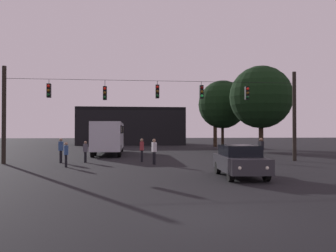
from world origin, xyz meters
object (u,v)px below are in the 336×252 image
Objects in this scene: pedestrian_crossing_center at (142,149)px; tree_behind_building at (261,97)px; car_near_right at (240,160)px; pedestrian_trailing at (66,153)px; tree_right_far at (222,105)px; pedestrian_crossing_left at (85,151)px; city_bus at (109,135)px; pedestrian_near_bus at (154,150)px; pedestrian_crossing_right at (61,149)px; pedestrian_far_side at (261,149)px; tree_left_silhouette at (215,103)px.

tree_behind_building is at bearing 36.16° from pedestrian_crossing_center.
pedestrian_trailing is (-9.00, 5.78, 0.05)m from car_near_right.
tree_behind_building is at bearing -73.22° from tree_right_far.
pedestrian_crossing_left is 0.99× the size of pedestrian_trailing.
pedestrian_near_bus is (3.48, -11.13, -0.91)m from city_bus.
pedestrian_crossing_right is (-1.66, -0.05, 0.13)m from pedestrian_crossing_left.
pedestrian_far_side is (13.88, -1.27, 0.01)m from pedestrian_crossing_right.
pedestrian_crossing_right is at bearing 163.42° from pedestrian_near_bus.
car_near_right is at bearing -64.79° from pedestrian_crossing_center.
pedestrian_far_side reaches higher than pedestrian_trailing.
city_bus is at bearing -133.56° from tree_left_silhouette.
car_near_right is at bearing -103.54° from tree_right_far.
pedestrian_crossing_right is at bearing -178.13° from pedestrian_crossing_left.
tree_left_silhouette is at bearing 59.36° from pedestrian_trailing.
tree_behind_building is at bearing 35.75° from pedestrian_trailing.
pedestrian_near_bus is 28.63m from tree_left_silhouette.
pedestrian_crossing_left is 0.18× the size of tree_right_far.
pedestrian_crossing_center is (-4.26, 9.06, 0.15)m from car_near_right.
pedestrian_near_bus is 0.98× the size of pedestrian_far_side.
tree_right_far reaches higher than pedestrian_trailing.
tree_left_silhouette is at bearing 67.66° from pedestrian_near_bus.
pedestrian_near_bus is 0.20× the size of tree_left_silhouette.
car_near_right is 34.26m from tree_left_silhouette.
tree_right_far is (15.02, 19.20, 4.53)m from pedestrian_trailing.
tree_right_far is at bearing 51.97° from pedestrian_trailing.
pedestrian_crossing_right is 6.59m from pedestrian_near_bus.
tree_left_silhouette reaches higher than pedestrian_crossing_left.
pedestrian_crossing_left is at bearing -178.67° from pedestrian_crossing_center.
pedestrian_crossing_center is 0.99× the size of pedestrian_near_bus.
pedestrian_trailing is at bearing -145.35° from pedestrian_crossing_center.
pedestrian_trailing reaches higher than car_near_right.
pedestrian_trailing is at bearing -74.58° from pedestrian_crossing_right.
pedestrian_crossing_right is 20.70m from tree_behind_building.
pedestrian_crossing_right is 0.19× the size of tree_behind_building.
pedestrian_near_bus is at bearing -175.35° from pedestrian_far_side.
tree_right_far is at bearing 83.43° from pedestrian_far_side.
pedestrian_trailing is 0.17× the size of tree_behind_building.
pedestrian_far_side is (11.04, -10.51, -0.89)m from city_bus.
car_near_right is 13.29m from pedestrian_crossing_right.
car_near_right is at bearing -117.74° from pedestrian_far_side.
tree_left_silhouette is 0.94× the size of tree_behind_building.
pedestrian_crossing_right reaches higher than pedestrian_trailing.
pedestrian_near_bus reaches higher than pedestrian_crossing_left.
tree_behind_building is at bearing 65.89° from car_near_right.
tree_left_silhouette is at bearing 64.56° from pedestrian_crossing_center.
tree_behind_building is (16.30, 9.12, 4.79)m from pedestrian_crossing_left.
car_near_right is 10.70m from pedestrian_trailing.
tree_right_far is (-1.14, -8.09, -0.81)m from tree_left_silhouette.
tree_left_silhouette is (11.42, 24.01, 5.25)m from pedestrian_crossing_center.
pedestrian_crossing_center is 0.98× the size of pedestrian_crossing_right.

